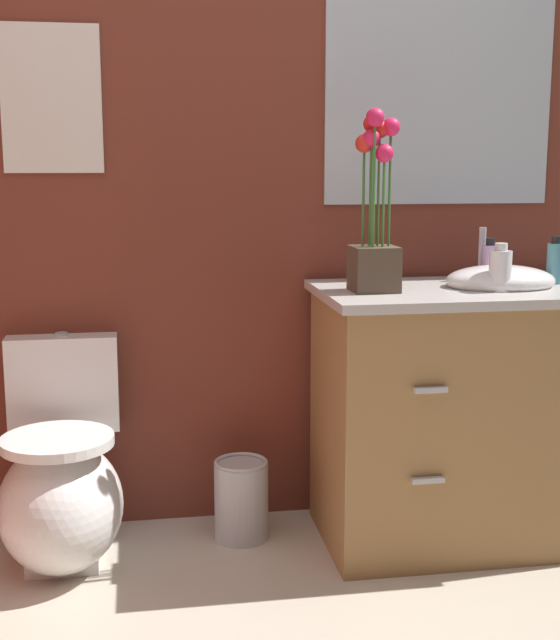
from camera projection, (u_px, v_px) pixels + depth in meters
wall_back at (329, 160)px, 2.97m from camera, size 4.24×0.05×2.50m
toilet at (62, 487)px, 2.71m from camera, size 0.38×0.59×0.69m
vanity_cabinet at (461, 411)px, 2.86m from camera, size 0.94×0.56×1.03m
flower_vase at (375, 226)px, 2.67m from camera, size 0.14×0.14×0.56m
soap_bottle at (489, 263)px, 2.90m from camera, size 0.05×0.05×0.15m
lotion_bottle at (555, 262)px, 2.87m from camera, size 0.05×0.05×0.16m
hand_wash_bottle at (500, 270)px, 2.70m from camera, size 0.07×0.07×0.15m
trash_bin at (241, 499)px, 2.90m from camera, size 0.18×0.18×0.27m
wall_poster at (51, 99)px, 2.76m from camera, size 0.31×0.01×0.46m
wall_mirror at (440, 100)px, 2.96m from camera, size 0.80×0.01×0.70m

